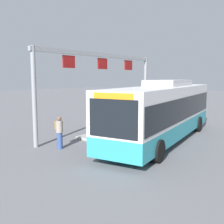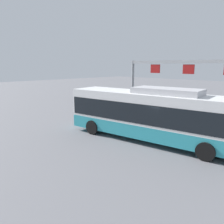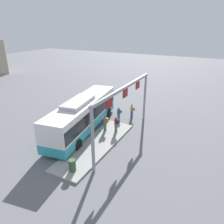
% 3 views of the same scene
% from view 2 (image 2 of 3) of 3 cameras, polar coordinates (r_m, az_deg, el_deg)
% --- Properties ---
extents(ground_plane, '(120.00, 120.00, 0.00)m').
position_cam_2_polar(ground_plane, '(15.15, 9.86, -7.06)').
color(ground_plane, slate).
extents(platform_curb, '(10.00, 2.80, 0.16)m').
position_cam_2_polar(platform_curb, '(16.50, 21.63, -5.87)').
color(platform_curb, '#9E9E99').
rests_on(platform_curb, ground).
extents(bus_main, '(11.94, 4.21, 3.46)m').
position_cam_2_polar(bus_main, '(14.67, 10.14, -0.34)').
color(bus_main, teal).
rests_on(bus_main, ground).
extents(person_boarding, '(0.48, 0.60, 1.67)m').
position_cam_2_polar(person_boarding, '(20.36, 4.00, 0.51)').
color(person_boarding, '#334C8C').
rests_on(person_boarding, ground).
extents(person_waiting_near, '(0.46, 0.59, 1.67)m').
position_cam_2_polar(person_waiting_near, '(18.73, 5.31, -0.49)').
color(person_waiting_near, '#334C8C').
rests_on(person_waiting_near, ground).
extents(person_waiting_mid, '(0.45, 0.59, 1.67)m').
position_cam_2_polar(person_waiting_mid, '(17.95, 14.28, -0.81)').
color(person_waiting_mid, '#476B4C').
rests_on(person_waiting_mid, platform_curb).
extents(person_waiting_far, '(0.37, 0.55, 1.67)m').
position_cam_2_polar(person_waiting_far, '(16.93, 13.03, -1.50)').
color(person_waiting_far, '#476B4C').
rests_on(person_waiting_far, platform_curb).
extents(platform_sign_gantry, '(11.21, 0.24, 5.20)m').
position_cam_2_polar(platform_sign_gantry, '(18.28, 18.40, 8.03)').
color(platform_sign_gantry, gray).
rests_on(platform_sign_gantry, ground).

